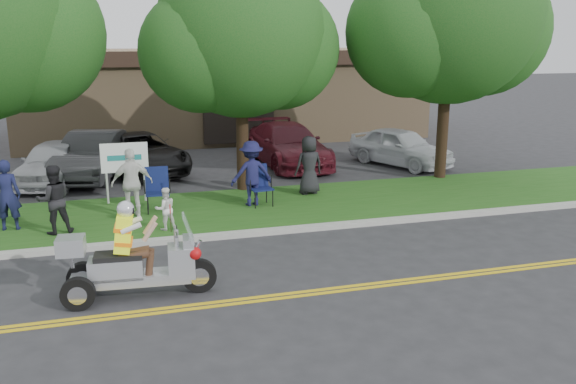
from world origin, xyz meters
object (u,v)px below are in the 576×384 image
object	(u,v)px
lawn_chair_a	(259,182)
parked_car_left	(93,155)
parked_car_far_left	(54,162)
spectator_adult_left	(7,195)
parked_car_far_right	(400,147)
parked_car_mid	(140,153)
spectator_adult_right	(132,183)
parked_car_right	(288,145)
trike_scooter	(131,264)
lawn_chair_b	(157,186)
spectator_adult_mid	(54,200)

from	to	relation	value
lawn_chair_a	parked_car_left	xyz separation A→B (m)	(-4.36, 5.13, 0.04)
parked_car_left	parked_car_far_left	bearing A→B (deg)	-141.57
parked_car_far_left	parked_car_left	xyz separation A→B (m)	(1.18, 0.52, 0.07)
spectator_adult_left	parked_car_far_right	bearing A→B (deg)	-155.21
spectator_adult_left	parked_car_mid	size ratio (longest dim) A/B	0.35
spectator_adult_right	parked_car_left	size ratio (longest dim) A/B	0.38
parked_car_far_left	parked_car_left	distance (m)	1.29
parked_car_right	parked_car_far_right	distance (m)	4.07
trike_scooter	spectator_adult_left	size ratio (longest dim) A/B	1.61
lawn_chair_a	lawn_chair_b	bearing A→B (deg)	168.77
spectator_adult_mid	parked_car_mid	xyz separation A→B (m)	(2.25, 6.76, -0.23)
trike_scooter	parked_car_right	bearing A→B (deg)	65.37
spectator_adult_left	parked_car_left	bearing A→B (deg)	-103.68
parked_car_far_right	parked_car_far_left	bearing A→B (deg)	154.98
spectator_adult_left	parked_car_far_left	distance (m)	5.20
parked_car_far_left	parked_car_far_right	size ratio (longest dim) A/B	1.00
spectator_adult_mid	parked_car_left	distance (m)	6.32
spectator_adult_left	spectator_adult_right	xyz separation A→B (m)	(2.85, 0.30, 0.03)
lawn_chair_b	spectator_adult_right	size ratio (longest dim) A/B	0.65
trike_scooter	lawn_chair_a	distance (m)	6.22
spectator_adult_left	parked_car_left	xyz separation A→B (m)	(1.81, 5.67, -0.19)
trike_scooter	parked_car_far_right	world-z (taller)	trike_scooter
lawn_chair_b	parked_car_far_left	bearing A→B (deg)	126.74
parked_car_far_right	spectator_adult_mid	bearing A→B (deg)	-177.82
lawn_chair_a	spectator_adult_right	bearing A→B (deg)	177.02
spectator_adult_right	parked_car_right	bearing A→B (deg)	-141.38
spectator_adult_right	parked_car_left	world-z (taller)	spectator_adult_right
spectator_adult_right	parked_car_mid	size ratio (longest dim) A/B	0.36
lawn_chair_a	parked_car_far_left	bearing A→B (deg)	132.98
lawn_chair_a	parked_car_right	bearing A→B (deg)	58.97
lawn_chair_a	parked_car_left	world-z (taller)	parked_car_left
lawn_chair_b	parked_car_mid	size ratio (longest dim) A/B	0.23
lawn_chair_b	parked_car_mid	distance (m)	5.43
spectator_adult_left	spectator_adult_right	bearing A→B (deg)	-170.05
lawn_chair_a	lawn_chair_b	xyz separation A→B (m)	(-2.69, 0.19, 0.03)
parked_car_far_left	parked_car_right	world-z (taller)	parked_car_right
parked_car_mid	lawn_chair_a	bearing A→B (deg)	-81.01
parked_car_left	parked_car_right	world-z (taller)	parked_car_left
parked_car_right	parked_car_far_right	world-z (taller)	parked_car_right
spectator_adult_mid	parked_car_mid	size ratio (longest dim) A/B	0.33
spectator_adult_left	parked_car_far_right	distance (m)	13.31
spectator_adult_mid	parked_car_far_left	world-z (taller)	spectator_adult_mid
lawn_chair_a	parked_car_left	size ratio (longest dim) A/B	0.24
spectator_adult_mid	parked_car_right	bearing A→B (deg)	-150.39
trike_scooter	parked_car_mid	distance (m)	10.74
spectator_adult_left	spectator_adult_mid	distance (m)	1.22
trike_scooter	spectator_adult_right	size ratio (longest dim) A/B	1.56
parked_car_right	lawn_chair_a	bearing A→B (deg)	-116.54
lawn_chair_b	parked_car_far_left	distance (m)	5.27
lawn_chair_b	parked_car_far_right	xyz separation A→B (m)	(8.95, 3.99, -0.06)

